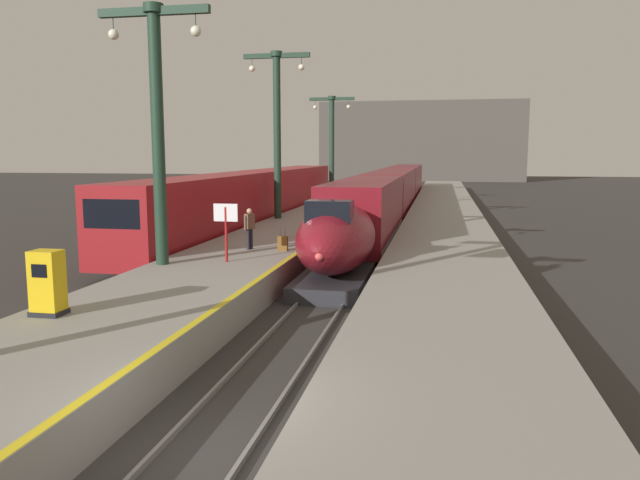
{
  "coord_description": "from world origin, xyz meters",
  "views": [
    {
      "loc": [
        3.8,
        -9.02,
        4.98
      ],
      "look_at": [
        -0.54,
        13.06,
        1.8
      ],
      "focal_mm": 34.64,
      "sensor_mm": 36.0,
      "label": 1
    }
  ],
  "objects_px": {
    "station_column_distant": "(332,137)",
    "rolling_suitcase": "(283,243)",
    "station_column_far": "(277,120)",
    "ticket_machine_yellow": "(47,285)",
    "regional_train_adjacent": "(256,197)",
    "highspeed_train_main": "(390,193)",
    "station_column_mid": "(157,110)",
    "departure_info_board": "(226,221)",
    "passenger_near_edge": "(250,225)"
  },
  "relations": [
    {
      "from": "station_column_distant",
      "to": "rolling_suitcase",
      "type": "bearing_deg",
      "value": -83.6
    },
    {
      "from": "station_column_far",
      "to": "ticket_machine_yellow",
      "type": "relative_size",
      "value": 6.14
    },
    {
      "from": "station_column_distant",
      "to": "ticket_machine_yellow",
      "type": "relative_size",
      "value": 5.56
    },
    {
      "from": "regional_train_adjacent",
      "to": "station_column_far",
      "type": "bearing_deg",
      "value": -51.11
    },
    {
      "from": "station_column_distant",
      "to": "highspeed_train_main",
      "type": "bearing_deg",
      "value": -53.2
    },
    {
      "from": "ticket_machine_yellow",
      "to": "highspeed_train_main",
      "type": "bearing_deg",
      "value": 80.66
    },
    {
      "from": "ticket_machine_yellow",
      "to": "station_column_distant",
      "type": "bearing_deg",
      "value": 90.48
    },
    {
      "from": "station_column_mid",
      "to": "departure_info_board",
      "type": "height_order",
      "value": "station_column_mid"
    },
    {
      "from": "station_column_distant",
      "to": "passenger_near_edge",
      "type": "height_order",
      "value": "station_column_distant"
    },
    {
      "from": "station_column_far",
      "to": "station_column_distant",
      "type": "bearing_deg",
      "value": 90.0
    },
    {
      "from": "departure_info_board",
      "to": "station_column_far",
      "type": "bearing_deg",
      "value": 97.9
    },
    {
      "from": "ticket_machine_yellow",
      "to": "departure_info_board",
      "type": "xyz_separation_m",
      "value": [
        1.73,
        7.94,
        0.77
      ]
    },
    {
      "from": "station_column_mid",
      "to": "regional_train_adjacent",
      "type": "bearing_deg",
      "value": 96.73
    },
    {
      "from": "rolling_suitcase",
      "to": "station_column_far",
      "type": "bearing_deg",
      "value": 105.86
    },
    {
      "from": "station_column_far",
      "to": "ticket_machine_yellow",
      "type": "height_order",
      "value": "station_column_far"
    },
    {
      "from": "station_column_distant",
      "to": "rolling_suitcase",
      "type": "relative_size",
      "value": 9.07
    },
    {
      "from": "station_column_mid",
      "to": "departure_info_board",
      "type": "distance_m",
      "value": 4.49
    },
    {
      "from": "highspeed_train_main",
      "to": "station_column_mid",
      "type": "xyz_separation_m",
      "value": [
        -5.9,
        -26.71,
        4.48
      ]
    },
    {
      "from": "station_column_far",
      "to": "passenger_near_edge",
      "type": "height_order",
      "value": "station_column_far"
    },
    {
      "from": "regional_train_adjacent",
      "to": "ticket_machine_yellow",
      "type": "distance_m",
      "value": 25.81
    },
    {
      "from": "regional_train_adjacent",
      "to": "ticket_machine_yellow",
      "type": "height_order",
      "value": "regional_train_adjacent"
    },
    {
      "from": "rolling_suitcase",
      "to": "ticket_machine_yellow",
      "type": "xyz_separation_m",
      "value": [
        -3.11,
        -10.79,
        0.44
      ]
    },
    {
      "from": "rolling_suitcase",
      "to": "departure_info_board",
      "type": "distance_m",
      "value": 3.38
    },
    {
      "from": "highspeed_train_main",
      "to": "ticket_machine_yellow",
      "type": "relative_size",
      "value": 35.61
    },
    {
      "from": "regional_train_adjacent",
      "to": "rolling_suitcase",
      "type": "height_order",
      "value": "regional_train_adjacent"
    },
    {
      "from": "regional_train_adjacent",
      "to": "station_column_mid",
      "type": "distance_m",
      "value": 19.26
    },
    {
      "from": "station_column_mid",
      "to": "departure_info_board",
      "type": "relative_size",
      "value": 4.21
    },
    {
      "from": "station_column_far",
      "to": "station_column_distant",
      "type": "height_order",
      "value": "station_column_far"
    },
    {
      "from": "station_column_distant",
      "to": "rolling_suitcase",
      "type": "height_order",
      "value": "station_column_distant"
    },
    {
      "from": "station_column_mid",
      "to": "station_column_distant",
      "type": "distance_m",
      "value": 34.6
    },
    {
      "from": "departure_info_board",
      "to": "station_column_mid",
      "type": "bearing_deg",
      "value": -156.41
    },
    {
      "from": "regional_train_adjacent",
      "to": "rolling_suitcase",
      "type": "relative_size",
      "value": 37.27
    },
    {
      "from": "rolling_suitcase",
      "to": "regional_train_adjacent",
      "type": "bearing_deg",
      "value": 110.8
    },
    {
      "from": "highspeed_train_main",
      "to": "station_column_far",
      "type": "xyz_separation_m",
      "value": [
        -5.9,
        -10.79,
        4.96
      ]
    },
    {
      "from": "passenger_near_edge",
      "to": "rolling_suitcase",
      "type": "relative_size",
      "value": 1.72
    },
    {
      "from": "station_column_far",
      "to": "rolling_suitcase",
      "type": "distance_m",
      "value": 13.81
    },
    {
      "from": "station_column_mid",
      "to": "station_column_distant",
      "type": "height_order",
      "value": "station_column_mid"
    },
    {
      "from": "station_column_distant",
      "to": "passenger_near_edge",
      "type": "distance_m",
      "value": 31.1
    },
    {
      "from": "regional_train_adjacent",
      "to": "passenger_near_edge",
      "type": "bearing_deg",
      "value": -74.03
    },
    {
      "from": "station_column_distant",
      "to": "ticket_machine_yellow",
      "type": "distance_m",
      "value": 41.89
    },
    {
      "from": "station_column_mid",
      "to": "passenger_near_edge",
      "type": "relative_size",
      "value": 5.28
    },
    {
      "from": "highspeed_train_main",
      "to": "regional_train_adjacent",
      "type": "height_order",
      "value": "regional_train_adjacent"
    },
    {
      "from": "passenger_near_edge",
      "to": "departure_info_board",
      "type": "distance_m",
      "value": 3.01
    },
    {
      "from": "station_column_far",
      "to": "ticket_machine_yellow",
      "type": "xyz_separation_m",
      "value": [
        0.35,
        -22.96,
        -5.13
      ]
    },
    {
      "from": "highspeed_train_main",
      "to": "regional_train_adjacent",
      "type": "relative_size",
      "value": 1.56
    },
    {
      "from": "regional_train_adjacent",
      "to": "passenger_near_edge",
      "type": "distance_m",
      "value": 15.37
    },
    {
      "from": "rolling_suitcase",
      "to": "ticket_machine_yellow",
      "type": "distance_m",
      "value": 11.24
    },
    {
      "from": "station_column_far",
      "to": "rolling_suitcase",
      "type": "height_order",
      "value": "station_column_far"
    },
    {
      "from": "highspeed_train_main",
      "to": "station_column_distant",
      "type": "height_order",
      "value": "station_column_distant"
    },
    {
      "from": "rolling_suitcase",
      "to": "departure_info_board",
      "type": "height_order",
      "value": "departure_info_board"
    }
  ]
}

